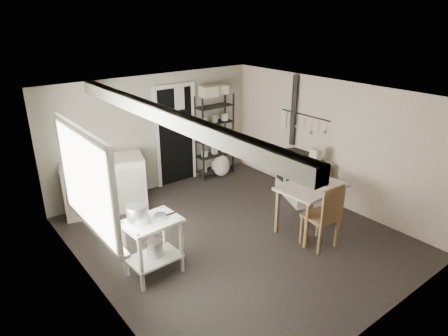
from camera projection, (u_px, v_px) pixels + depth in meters
floor at (235, 236)px, 6.50m from camera, size 5.00×5.00×0.00m
ceiling at (237, 96)px, 5.64m from camera, size 5.00×5.00×0.00m
wall_back at (155, 133)px, 7.89m from camera, size 4.50×0.02×2.30m
wall_front at (386, 241)px, 4.24m from camera, size 4.50×0.02×2.30m
wall_left at (92, 214)px, 4.78m from camera, size 0.02×5.00×2.30m
wall_right at (330, 142)px, 7.36m from camera, size 0.02×5.00×2.30m
window at (85, 182)px, 4.81m from camera, size 0.12×1.76×1.28m
doorway at (176, 137)px, 8.19m from camera, size 0.96×0.10×2.08m
ceiling_beam at (163, 116)px, 4.99m from camera, size 0.18×5.00×0.18m
wallpaper_panel at (329, 142)px, 7.35m from camera, size 0.01×5.00×2.30m
utensil_rail at (304, 115)px, 7.61m from camera, size 0.06×1.20×0.44m
prep_table at (154, 249)px, 5.43m from camera, size 0.76×0.57×0.84m
stockpot at (138, 216)px, 5.18m from camera, size 0.36×0.36×0.30m
saucepan at (160, 217)px, 5.33m from camera, size 0.21×0.21×0.09m
bucket at (155, 249)px, 5.46m from camera, size 0.30×0.30×0.24m
base_cabinets at (105, 186)px, 7.20m from camera, size 1.61×1.05×0.98m
mixing_bowl at (105, 161)px, 7.01m from camera, size 0.34×0.34×0.07m
counter_cup at (85, 165)px, 6.78m from camera, size 0.17×0.17×0.10m
shelf_rack at (215, 133)px, 8.58m from camera, size 0.84×0.33×1.78m
shelf_jar at (201, 116)px, 8.29m from camera, size 0.09×0.10×0.18m
storage_box_a at (208, 85)px, 8.03m from camera, size 0.33×0.30×0.21m
storage_box_b at (220, 84)px, 8.31m from camera, size 0.35×0.33×0.19m
stove at (300, 176)px, 7.70m from camera, size 0.95×1.21×0.83m
stovepipe at (294, 111)px, 7.77m from camera, size 0.13×0.13×1.35m
side_ledge at (316, 183)px, 7.43m from camera, size 0.58×0.42×0.79m
oats_box at (316, 153)px, 7.21m from camera, size 0.15×0.22×0.30m
work_table at (310, 210)px, 6.54m from camera, size 1.10×0.79×0.81m
table_cup at (326, 186)px, 6.37m from camera, size 0.13×0.13×0.10m
chair at (320, 217)px, 6.08m from camera, size 0.46×0.49×1.06m
flour_sack at (222, 166)px, 8.75m from camera, size 0.49×0.46×0.47m
floor_crock at (303, 201)px, 7.53m from camera, size 0.14×0.14×0.14m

